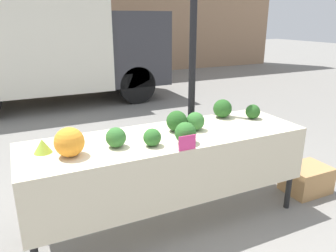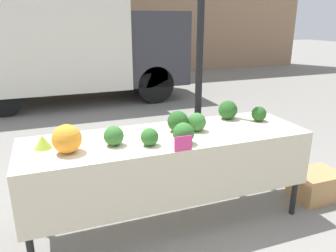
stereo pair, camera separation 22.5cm
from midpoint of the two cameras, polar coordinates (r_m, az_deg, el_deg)
ground_plane at (r=3.05m, az=-2.20°, el=-16.10°), size 40.00×40.00×0.00m
tent_pole at (r=3.31m, az=2.28°, el=9.88°), size 0.07×0.07×2.48m
parked_truck at (r=7.24m, az=-21.17°, el=13.79°), size 4.40×1.88×2.44m
market_table at (r=2.66m, az=-1.85°, el=-4.14°), size 2.35×0.71×0.81m
orange_cauliflower at (r=2.38m, az=-19.45°, el=-2.70°), size 0.21×0.21×0.21m
romanesco_head at (r=2.53m, az=-23.45°, el=-3.26°), size 0.13×0.13×0.10m
broccoli_head_0 at (r=2.75m, az=-0.81°, el=0.82°), size 0.18×0.18×0.18m
broccoli_head_1 at (r=2.46m, az=-11.67°, el=-2.00°), size 0.15×0.15×0.15m
broccoli_head_2 at (r=2.78m, az=2.47°, el=0.81°), size 0.16×0.16×0.16m
broccoli_head_3 at (r=2.45m, az=-5.41°, el=-2.02°), size 0.14×0.14×0.14m
broccoli_head_4 at (r=3.16m, az=7.47°, el=3.01°), size 0.18×0.18×0.18m
broccoli_head_5 at (r=3.18m, az=12.61°, el=2.43°), size 0.14×0.14×0.14m
broccoli_head_6 at (r=2.49m, az=0.48°, el=-1.23°), size 0.17×0.17×0.17m
price_sign at (r=2.36m, az=0.63°, el=-2.99°), size 0.14×0.01×0.11m
produce_crate at (r=3.67m, az=21.34°, el=-8.62°), size 0.44×0.35×0.28m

